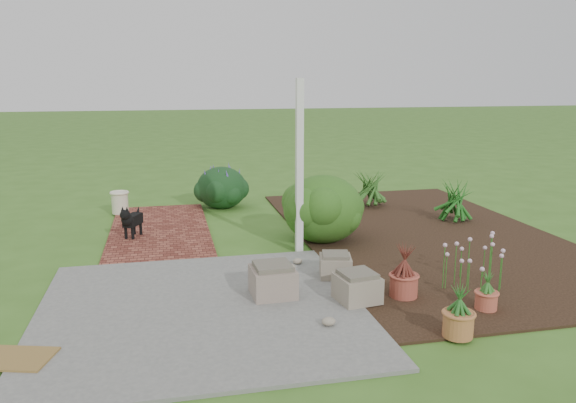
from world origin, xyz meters
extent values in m
plane|color=#3B6720|center=(0.00, 0.00, 0.00)|extent=(80.00, 80.00, 0.00)
cube|color=#61615E|center=(-1.25, -1.75, 0.02)|extent=(3.50, 3.50, 0.04)
cube|color=#59241C|center=(-1.70, 1.75, 0.02)|extent=(1.60, 3.50, 0.04)
cube|color=black|center=(2.50, 0.50, 0.01)|extent=(4.00, 7.00, 0.03)
cube|color=white|center=(0.30, 0.10, 1.25)|extent=(0.10, 0.10, 2.50)
cube|color=gray|center=(0.48, -1.93, 0.19)|extent=(0.50, 0.50, 0.29)
cube|color=#79695C|center=(-0.41, -1.57, 0.20)|extent=(0.51, 0.51, 0.33)
cube|color=gray|center=(0.48, -1.11, 0.17)|extent=(0.46, 0.46, 0.26)
cube|color=brown|center=(-2.98, -2.56, 0.05)|extent=(0.79, 0.62, 0.02)
cube|color=black|center=(-2.10, 1.33, 0.31)|extent=(0.31, 0.42, 0.17)
cylinder|color=black|center=(-2.21, 1.23, 0.13)|extent=(0.05, 0.05, 0.19)
cylinder|color=black|center=(-2.11, 1.18, 0.13)|extent=(0.05, 0.05, 0.19)
cylinder|color=black|center=(-2.10, 1.47, 0.13)|extent=(0.05, 0.05, 0.19)
cylinder|color=black|center=(-1.99, 1.43, 0.13)|extent=(0.05, 0.05, 0.19)
sphere|color=black|center=(-2.20, 1.12, 0.45)|extent=(0.16, 0.16, 0.16)
cone|color=black|center=(-2.02, 1.51, 0.43)|extent=(0.11, 0.13, 0.14)
cylinder|color=beige|center=(-2.42, 3.03, 0.24)|extent=(0.34, 0.34, 0.40)
ellipsoid|color=#09360C|center=(0.79, 0.54, 0.56)|extent=(1.46, 1.46, 1.05)
cylinder|color=#9F4535|center=(1.06, -1.90, 0.16)|extent=(0.39, 0.39, 0.26)
cylinder|color=#B7543E|center=(1.78, -2.44, 0.13)|extent=(0.25, 0.25, 0.20)
cylinder|color=#AD673A|center=(1.15, -2.98, 0.15)|extent=(0.38, 0.38, 0.25)
ellipsoid|color=black|center=(-0.50, 3.29, 0.42)|extent=(1.08, 1.08, 0.83)
camera|label=1|loc=(-1.57, -7.57, 2.49)|focal=35.00mm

